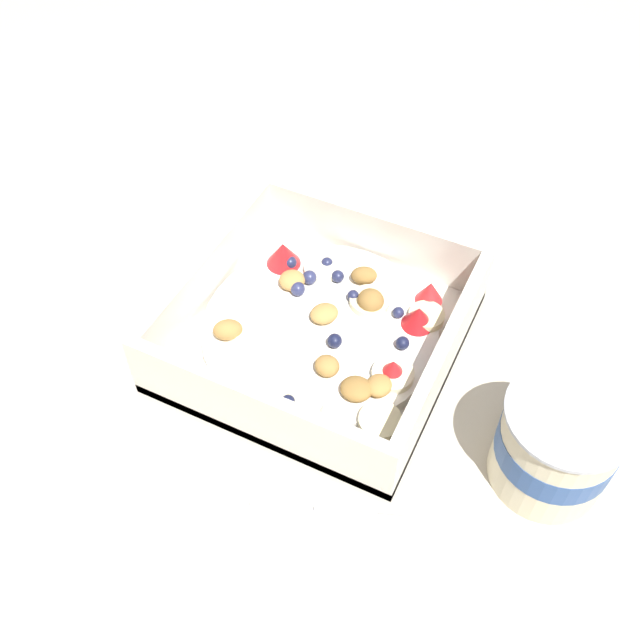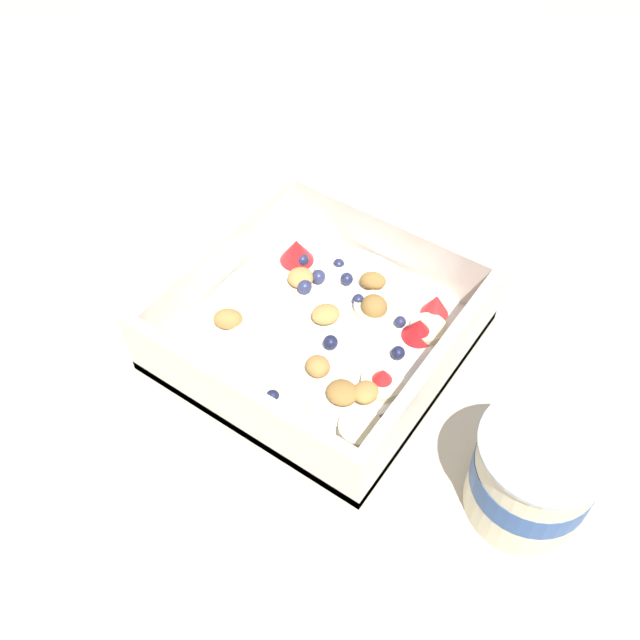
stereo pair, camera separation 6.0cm
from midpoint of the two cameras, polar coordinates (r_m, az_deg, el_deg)
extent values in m
plane|color=beige|center=(0.63, 2.51, -1.06)|extent=(2.40, 2.40, 0.00)
cube|color=white|center=(0.62, 2.77, -1.66)|extent=(0.23, 0.23, 0.01)
cube|color=white|center=(0.65, -5.22, 4.13)|extent=(0.23, 0.01, 0.06)
cube|color=white|center=(0.58, 11.95, -4.70)|extent=(0.23, 0.01, 0.06)
cube|color=white|center=(0.67, 7.92, 5.76)|extent=(0.01, 0.21, 0.06)
cube|color=white|center=(0.55, -3.32, -7.10)|extent=(0.01, 0.21, 0.06)
cylinder|color=white|center=(0.61, 2.81, -1.01)|extent=(0.20, 0.20, 0.01)
cylinder|color=beige|center=(0.56, 0.42, -6.48)|extent=(0.04, 0.04, 0.01)
cylinder|color=#F7EFC6|center=(0.57, 7.97, -5.17)|extent=(0.04, 0.04, 0.01)
cylinder|color=#F7EFC6|center=(0.65, 3.59, 3.81)|extent=(0.03, 0.03, 0.01)
cylinder|color=#F4EAB7|center=(0.62, 7.06, 0.84)|extent=(0.05, 0.05, 0.01)
cylinder|color=beige|center=(0.61, 11.38, -0.86)|extent=(0.04, 0.04, 0.01)
cylinder|color=#F7EFC6|center=(0.61, -3.53, 0.23)|extent=(0.04, 0.04, 0.01)
cylinder|color=#F4EAB7|center=(0.55, 6.38, -8.69)|extent=(0.04, 0.04, 0.01)
cone|color=red|center=(0.65, 0.77, 5.40)|extent=(0.04, 0.04, 0.02)
cone|color=red|center=(0.57, 8.00, -4.71)|extent=(0.03, 0.03, 0.02)
cone|color=red|center=(0.62, 11.91, 1.04)|extent=(0.03, 0.03, 0.02)
cone|color=red|center=(0.60, 10.69, -0.79)|extent=(0.04, 0.04, 0.02)
sphere|color=#23284C|center=(0.65, 4.15, 4.27)|extent=(0.01, 0.01, 0.01)
sphere|color=#191E3D|center=(0.56, -0.68, -6.28)|extent=(0.01, 0.01, 0.01)
sphere|color=#23284C|center=(0.64, 5.21, 2.94)|extent=(0.01, 0.01, 0.01)
sphere|color=navy|center=(0.63, 1.50, 2.50)|extent=(0.01, 0.01, 0.01)
sphere|color=navy|center=(0.64, 2.58, 3.30)|extent=(0.01, 0.01, 0.01)
sphere|color=#191E3D|center=(0.59, 9.09, -2.83)|extent=(0.01, 0.01, 0.01)
sphere|color=#23284C|center=(0.61, 9.19, -0.30)|extent=(0.01, 0.01, 0.01)
sphere|color=#23284C|center=(0.65, 1.24, 4.65)|extent=(0.01, 0.01, 0.01)
sphere|color=#23284C|center=(0.62, 5.82, 1.44)|extent=(0.01, 0.01, 0.01)
sphere|color=#191E3D|center=(0.59, 3.76, -1.95)|extent=(0.01, 0.01, 0.01)
ellipsoid|color=olive|center=(0.56, 4.88, -5.95)|extent=(0.02, 0.03, 0.01)
ellipsoid|color=#AD7F42|center=(0.60, -4.50, -0.08)|extent=(0.03, 0.03, 0.02)
ellipsoid|color=#AD7F42|center=(0.57, 2.84, -3.86)|extent=(0.02, 0.03, 0.01)
ellipsoid|color=olive|center=(0.64, 6.93, 2.96)|extent=(0.03, 0.03, 0.02)
ellipsoid|color=#AD7F42|center=(0.56, 6.71, -5.91)|extent=(0.02, 0.02, 0.01)
ellipsoid|color=tan|center=(0.64, 1.16, 3.24)|extent=(0.03, 0.03, 0.01)
ellipsoid|color=olive|center=(0.62, 7.13, 0.92)|extent=(0.02, 0.02, 0.02)
ellipsoid|color=tan|center=(0.61, 3.41, 0.45)|extent=(0.03, 0.03, 0.01)
ellipsoid|color=silver|center=(0.54, -2.40, -14.12)|extent=(0.05, 0.06, 0.01)
cylinder|color=silver|center=(0.54, 6.87, -16.20)|extent=(0.05, 0.12, 0.01)
cylinder|color=beige|center=(0.54, 19.64, -11.85)|extent=(0.08, 0.08, 0.08)
cylinder|color=#2D5193|center=(0.54, 19.75, -11.64)|extent=(0.08, 0.08, 0.02)
cylinder|color=#B7BCC6|center=(0.51, 20.85, -9.56)|extent=(0.09, 0.09, 0.00)
camera|label=1|loc=(0.03, -87.13, 3.36)|focal=40.35mm
camera|label=2|loc=(0.03, 92.87, -3.36)|focal=40.35mm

